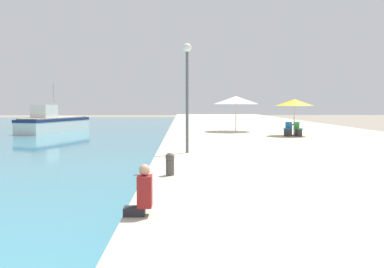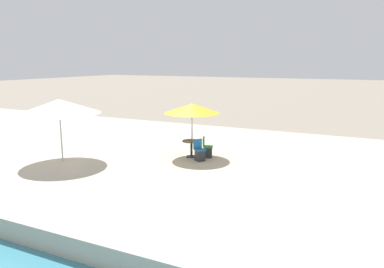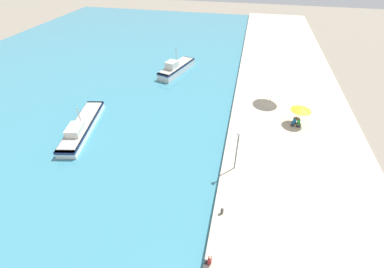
{
  "view_description": "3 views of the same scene",
  "coord_description": "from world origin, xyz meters",
  "px_view_note": "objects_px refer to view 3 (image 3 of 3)",
  "views": [
    {
      "loc": [
        1.09,
        -3.75,
        2.7
      ],
      "look_at": [
        1.5,
        14.01,
        1.45
      ],
      "focal_mm": 40.0,
      "sensor_mm": 36.0,
      "label": 1
    },
    {
      "loc": [
        -6.21,
        16.62,
        4.84
      ],
      "look_at": [
        8.36,
        23.81,
        1.65
      ],
      "focal_mm": 35.0,
      "sensor_mm": 36.0,
      "label": 2
    },
    {
      "loc": [
        1.1,
        -5.01,
        19.53
      ],
      "look_at": [
        -4.0,
        18.0,
        1.25
      ],
      "focal_mm": 24.0,
      "sensor_mm": 36.0,
      "label": 3
    }
  ],
  "objects_px": {
    "cafe_table": "(296,120)",
    "fishing_boat_mid": "(176,68)",
    "person_at_quay": "(209,260)",
    "lamppost": "(237,145)",
    "cafe_umbrella_pink": "(301,109)",
    "cafe_umbrella_white": "(273,88)",
    "fishing_boat_near": "(82,126)",
    "mooring_bollard": "(222,211)",
    "cafe_chair_left": "(293,124)",
    "cafe_chair_right": "(299,125)"
  },
  "relations": [
    {
      "from": "fishing_boat_mid",
      "to": "person_at_quay",
      "type": "relative_size",
      "value": 9.71
    },
    {
      "from": "person_at_quay",
      "to": "lamppost",
      "type": "relative_size",
      "value": 0.21
    },
    {
      "from": "fishing_boat_near",
      "to": "cafe_table",
      "type": "xyz_separation_m",
      "value": [
        26.09,
        6.53,
        0.49
      ]
    },
    {
      "from": "fishing_boat_near",
      "to": "fishing_boat_mid",
      "type": "relative_size",
      "value": 1.21
    },
    {
      "from": "cafe_umbrella_pink",
      "to": "fishing_boat_near",
      "type": "bearing_deg",
      "value": -165.94
    },
    {
      "from": "person_at_quay",
      "to": "lamppost",
      "type": "distance_m",
      "value": 10.51
    },
    {
      "from": "lamppost",
      "to": "cafe_table",
      "type": "bearing_deg",
      "value": 54.42
    },
    {
      "from": "mooring_bollard",
      "to": "person_at_quay",
      "type": "bearing_deg",
      "value": -94.88
    },
    {
      "from": "cafe_table",
      "to": "fishing_boat_mid",
      "type": "bearing_deg",
      "value": 146.4
    },
    {
      "from": "cafe_umbrella_pink",
      "to": "mooring_bollard",
      "type": "distance_m",
      "value": 17.24
    },
    {
      "from": "fishing_boat_mid",
      "to": "fishing_boat_near",
      "type": "bearing_deg",
      "value": -93.18
    },
    {
      "from": "fishing_boat_mid",
      "to": "cafe_umbrella_white",
      "type": "relative_size",
      "value": 2.74
    },
    {
      "from": "mooring_bollard",
      "to": "lamppost",
      "type": "relative_size",
      "value": 0.14
    },
    {
      "from": "fishing_boat_mid",
      "to": "cafe_umbrella_white",
      "type": "distance_m",
      "value": 18.16
    },
    {
      "from": "cafe_umbrella_pink",
      "to": "person_at_quay",
      "type": "relative_size",
      "value": 2.57
    },
    {
      "from": "person_at_quay",
      "to": "cafe_table",
      "type": "bearing_deg",
      "value": 68.38
    },
    {
      "from": "fishing_boat_near",
      "to": "person_at_quay",
      "type": "distance_m",
      "value": 22.55
    },
    {
      "from": "fishing_boat_near",
      "to": "cafe_umbrella_white",
      "type": "relative_size",
      "value": 3.32
    },
    {
      "from": "fishing_boat_near",
      "to": "lamppost",
      "type": "xyz_separation_m",
      "value": [
        19.21,
        -3.09,
        3.05
      ]
    },
    {
      "from": "lamppost",
      "to": "fishing_boat_near",
      "type": "bearing_deg",
      "value": 170.85
    },
    {
      "from": "cafe_umbrella_white",
      "to": "mooring_bollard",
      "type": "height_order",
      "value": "cafe_umbrella_white"
    },
    {
      "from": "fishing_boat_near",
      "to": "cafe_umbrella_pink",
      "type": "bearing_deg",
      "value": 2.6
    },
    {
      "from": "cafe_table",
      "to": "cafe_umbrella_white",
      "type": "bearing_deg",
      "value": 123.66
    },
    {
      "from": "fishing_boat_near",
      "to": "fishing_boat_mid",
      "type": "distance_m",
      "value": 20.47
    },
    {
      "from": "cafe_chair_right",
      "to": "person_at_quay",
      "type": "distance_m",
      "value": 20.71
    },
    {
      "from": "fishing_boat_near",
      "to": "fishing_boat_mid",
      "type": "height_order",
      "value": "fishing_boat_mid"
    },
    {
      "from": "fishing_boat_near",
      "to": "cafe_umbrella_pink",
      "type": "height_order",
      "value": "fishing_boat_near"
    },
    {
      "from": "cafe_table",
      "to": "cafe_chair_right",
      "type": "relative_size",
      "value": 0.88
    },
    {
      "from": "fishing_boat_near",
      "to": "mooring_bollard",
      "type": "relative_size",
      "value": 17.12
    },
    {
      "from": "mooring_bollard",
      "to": "cafe_umbrella_white",
      "type": "bearing_deg",
      "value": 77.52
    },
    {
      "from": "cafe_umbrella_pink",
      "to": "cafe_chair_left",
      "type": "bearing_deg",
      "value": -131.84
    },
    {
      "from": "person_at_quay",
      "to": "mooring_bollard",
      "type": "relative_size",
      "value": 1.46
    },
    {
      "from": "cafe_umbrella_pink",
      "to": "cafe_table",
      "type": "relative_size",
      "value": 3.06
    },
    {
      "from": "cafe_umbrella_pink",
      "to": "cafe_chair_left",
      "type": "distance_m",
      "value": 2.02
    },
    {
      "from": "cafe_umbrella_pink",
      "to": "lamppost",
      "type": "distance_m",
      "value": 12.02
    },
    {
      "from": "fishing_boat_mid",
      "to": "mooring_bollard",
      "type": "bearing_deg",
      "value": -50.68
    },
    {
      "from": "person_at_quay",
      "to": "lamppost",
      "type": "bearing_deg",
      "value": 84.69
    },
    {
      "from": "cafe_chair_left",
      "to": "cafe_chair_right",
      "type": "distance_m",
      "value": 0.66
    },
    {
      "from": "person_at_quay",
      "to": "lamppost",
      "type": "xyz_separation_m",
      "value": [
        0.94,
        10.12,
        2.68
      ]
    },
    {
      "from": "fishing_boat_near",
      "to": "lamppost",
      "type": "distance_m",
      "value": 19.69
    },
    {
      "from": "cafe_umbrella_pink",
      "to": "cafe_umbrella_white",
      "type": "distance_m",
      "value": 5.56
    },
    {
      "from": "cafe_umbrella_pink",
      "to": "mooring_bollard",
      "type": "bearing_deg",
      "value": -116.42
    },
    {
      "from": "fishing_boat_near",
      "to": "cafe_umbrella_pink",
      "type": "relative_size",
      "value": 4.57
    },
    {
      "from": "cafe_chair_left",
      "to": "lamppost",
      "type": "height_order",
      "value": "lamppost"
    },
    {
      "from": "cafe_umbrella_pink",
      "to": "lamppost",
      "type": "bearing_deg",
      "value": -126.14
    },
    {
      "from": "fishing_boat_mid",
      "to": "cafe_umbrella_white",
      "type": "height_order",
      "value": "fishing_boat_mid"
    },
    {
      "from": "cafe_umbrella_white",
      "to": "lamppost",
      "type": "distance_m",
      "value": 14.73
    },
    {
      "from": "cafe_chair_right",
      "to": "lamppost",
      "type": "height_order",
      "value": "lamppost"
    },
    {
      "from": "fishing_boat_near",
      "to": "cafe_umbrella_pink",
      "type": "xyz_separation_m",
      "value": [
        26.27,
        6.58,
        2.09
      ]
    },
    {
      "from": "cafe_table",
      "to": "lamppost",
      "type": "xyz_separation_m",
      "value": [
        -6.89,
        -9.62,
        2.56
      ]
    }
  ]
}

